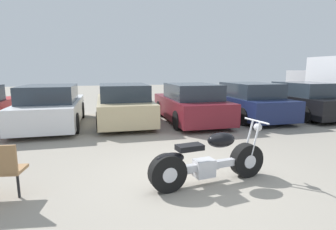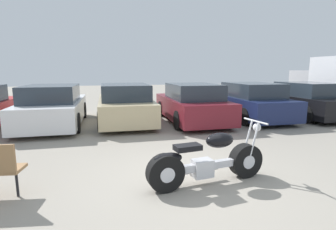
# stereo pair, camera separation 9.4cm
# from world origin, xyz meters

# --- Properties ---
(ground_plane) EXTENTS (60.00, 60.00, 0.00)m
(ground_plane) POSITION_xyz_m (0.00, 0.00, 0.00)
(ground_plane) COLOR gray
(motorcycle) EXTENTS (2.20, 0.72, 1.05)m
(motorcycle) POSITION_xyz_m (0.25, -0.30, 0.40)
(motorcycle) COLOR black
(motorcycle) RESTS_ON ground_plane
(parked_car_white) EXTENTS (1.94, 4.35, 1.44)m
(parked_car_white) POSITION_xyz_m (-3.19, 5.38, 0.67)
(parked_car_white) COLOR white
(parked_car_white) RESTS_ON ground_plane
(parked_car_champagne) EXTENTS (1.94, 4.35, 1.44)m
(parked_car_champagne) POSITION_xyz_m (-0.71, 5.46, 0.67)
(parked_car_champagne) COLOR #C6B284
(parked_car_champagne) RESTS_ON ground_plane
(parked_car_maroon) EXTENTS (1.94, 4.35, 1.44)m
(parked_car_maroon) POSITION_xyz_m (1.76, 5.05, 0.67)
(parked_car_maroon) COLOR maroon
(parked_car_maroon) RESTS_ON ground_plane
(parked_car_navy) EXTENTS (1.94, 4.35, 1.44)m
(parked_car_navy) POSITION_xyz_m (4.24, 5.15, 0.67)
(parked_car_navy) COLOR #19234C
(parked_car_navy) RESTS_ON ground_plane
(parked_car_black) EXTENTS (1.94, 4.35, 1.44)m
(parked_car_black) POSITION_xyz_m (6.71, 5.04, 0.67)
(parked_car_black) COLOR black
(parked_car_black) RESTS_ON ground_plane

